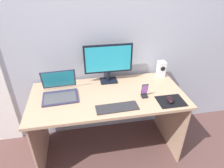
# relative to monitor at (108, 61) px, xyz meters

# --- Properties ---
(ground_plane) EXTENTS (8.00, 8.00, 0.00)m
(ground_plane) POSITION_rel_monitor_xyz_m (-0.05, -0.25, -0.99)
(ground_plane) COLOR brown
(wall_back) EXTENTS (6.00, 0.04, 2.50)m
(wall_back) POSITION_rel_monitor_xyz_m (-0.05, 0.15, 0.26)
(wall_back) COLOR #A2A8B6
(wall_back) RESTS_ON ground_plane
(desk) EXTENTS (1.50, 0.71, 0.76)m
(desk) POSITION_rel_monitor_xyz_m (-0.05, -0.25, -0.39)
(desk) COLOR tan
(desk) RESTS_ON ground_plane
(monitor) EXTENTS (0.50, 0.14, 0.42)m
(monitor) POSITION_rel_monitor_xyz_m (0.00, 0.00, 0.00)
(monitor) COLOR black
(monitor) RESTS_ON desk
(speaker_right) EXTENTS (0.08, 0.09, 0.18)m
(speaker_right) POSITION_rel_monitor_xyz_m (0.60, 0.01, -0.14)
(speaker_right) COLOR white
(speaker_right) RESTS_ON desk
(laptop) EXTENTS (0.34, 0.33, 0.23)m
(laptop) POSITION_rel_monitor_xyz_m (-0.50, -0.19, -0.19)
(laptop) COLOR #322D4C
(laptop) RESTS_ON desk
(keyboard_external) EXTENTS (0.38, 0.14, 0.01)m
(keyboard_external) POSITION_rel_monitor_xyz_m (-0.01, -0.48, -0.23)
(keyboard_external) COLOR #2B282B
(keyboard_external) RESTS_ON desk
(mousepad) EXTENTS (0.25, 0.20, 0.00)m
(mousepad) POSITION_rel_monitor_xyz_m (0.51, -0.47, -0.23)
(mousepad) COLOR black
(mousepad) RESTS_ON desk
(mouse) EXTENTS (0.08, 0.11, 0.04)m
(mouse) POSITION_rel_monitor_xyz_m (0.50, -0.48, -0.21)
(mouse) COLOR black
(mouse) RESTS_ON mousepad
(phone_in_dock) EXTENTS (0.06, 0.05, 0.14)m
(phone_in_dock) POSITION_rel_monitor_xyz_m (0.29, -0.36, -0.19)
(phone_in_dock) COLOR black
(phone_in_dock) RESTS_ON desk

